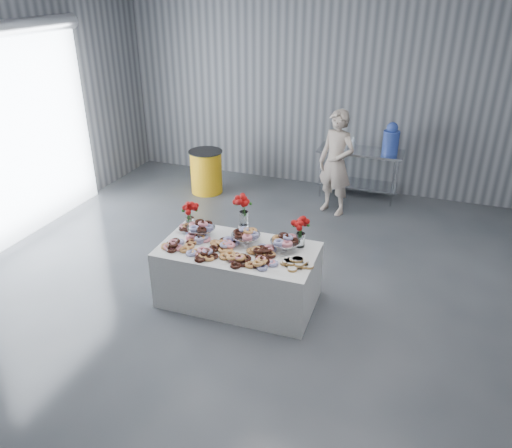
{
  "coord_description": "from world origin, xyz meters",
  "views": [
    {
      "loc": [
        1.92,
        -4.63,
        3.7
      ],
      "look_at": [
        -0.01,
        0.61,
        0.92
      ],
      "focal_mm": 35.0,
      "sensor_mm": 36.0,
      "label": 1
    }
  ],
  "objects_px": {
    "prep_table": "(359,165)",
    "person": "(336,163)",
    "water_jug": "(391,139)",
    "display_table": "(238,275)",
    "trash_barrel": "(206,172)"
  },
  "relations": [
    {
      "from": "display_table",
      "to": "water_jug",
      "type": "height_order",
      "value": "water_jug"
    },
    {
      "from": "display_table",
      "to": "water_jug",
      "type": "relative_size",
      "value": 3.43
    },
    {
      "from": "water_jug",
      "to": "prep_table",
      "type": "bearing_deg",
      "value": 180.0
    },
    {
      "from": "display_table",
      "to": "person",
      "type": "height_order",
      "value": "person"
    },
    {
      "from": "display_table",
      "to": "trash_barrel",
      "type": "xyz_separation_m",
      "value": [
        -1.91,
        3.1,
        0.03
      ]
    },
    {
      "from": "display_table",
      "to": "trash_barrel",
      "type": "relative_size",
      "value": 2.35
    },
    {
      "from": "prep_table",
      "to": "person",
      "type": "distance_m",
      "value": 0.91
    },
    {
      "from": "person",
      "to": "trash_barrel",
      "type": "distance_m",
      "value": 2.5
    },
    {
      "from": "prep_table",
      "to": "water_jug",
      "type": "distance_m",
      "value": 0.73
    },
    {
      "from": "display_table",
      "to": "trash_barrel",
      "type": "height_order",
      "value": "trash_barrel"
    },
    {
      "from": "prep_table",
      "to": "trash_barrel",
      "type": "height_order",
      "value": "prep_table"
    },
    {
      "from": "prep_table",
      "to": "trash_barrel",
      "type": "distance_m",
      "value": 2.84
    },
    {
      "from": "display_table",
      "to": "person",
      "type": "relative_size",
      "value": 1.06
    },
    {
      "from": "display_table",
      "to": "prep_table",
      "type": "height_order",
      "value": "prep_table"
    },
    {
      "from": "water_jug",
      "to": "person",
      "type": "height_order",
      "value": "person"
    }
  ]
}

